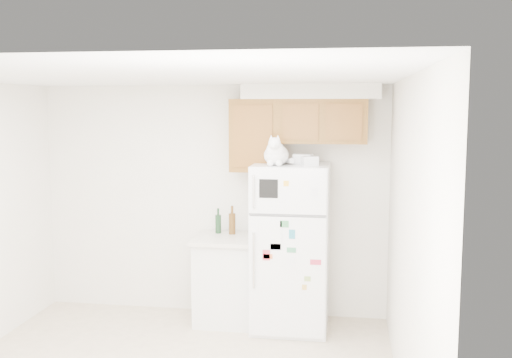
% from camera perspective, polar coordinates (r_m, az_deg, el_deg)
% --- Properties ---
extents(room_shell, '(3.84, 4.04, 2.52)m').
position_cam_1_polar(room_shell, '(4.82, -7.41, -0.32)').
color(room_shell, white).
rests_on(room_shell, ground_plane).
extents(refrigerator, '(0.76, 0.78, 1.70)m').
position_cam_1_polar(refrigerator, '(6.15, 3.32, -6.48)').
color(refrigerator, white).
rests_on(refrigerator, ground_plane).
extents(base_counter, '(0.64, 0.64, 0.92)m').
position_cam_1_polar(base_counter, '(6.42, -2.87, -9.49)').
color(base_counter, white).
rests_on(base_counter, ground_plane).
extents(cat, '(0.30, 0.44, 0.31)m').
position_cam_1_polar(cat, '(5.87, 1.93, 2.43)').
color(cat, white).
rests_on(cat, refrigerator).
extents(storage_box_back, '(0.20, 0.15, 0.10)m').
position_cam_1_polar(storage_box_back, '(6.03, 4.49, 1.91)').
color(storage_box_back, white).
rests_on(storage_box_back, refrigerator).
extents(storage_box_front, '(0.18, 0.16, 0.09)m').
position_cam_1_polar(storage_box_front, '(5.87, 5.14, 1.72)').
color(storage_box_front, white).
rests_on(storage_box_front, refrigerator).
extents(bottle_green, '(0.06, 0.06, 0.27)m').
position_cam_1_polar(bottle_green, '(6.45, -3.62, -3.99)').
color(bottle_green, '#19381E').
rests_on(bottle_green, base_counter).
extents(bottle_amber, '(0.07, 0.07, 0.31)m').
position_cam_1_polar(bottle_amber, '(6.39, -2.29, -3.92)').
color(bottle_amber, '#593814').
rests_on(bottle_amber, base_counter).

